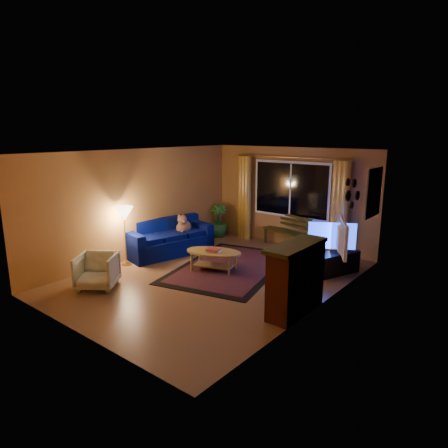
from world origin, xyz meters
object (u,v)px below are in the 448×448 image
Objects in this scene: tv_console at (335,263)px; coffee_table at (214,261)px; bench at (286,240)px; sofa at (169,237)px; floor_lamp at (125,237)px; armchair at (97,269)px.

coffee_table is at bearing -124.19° from tv_console.
coffee_table is at bearing -79.46° from bench.
sofa is 1.59× the size of floor_lamp.
sofa is at bearing -140.81° from tv_console.
tv_console is (3.80, 2.36, -0.41)m from floor_lamp.
sofa is 1.88× the size of tv_console.
tv_console is (2.06, 1.43, 0.01)m from coffee_table.
coffee_table is 1.10× the size of tv_console.
armchair is (0.49, -2.31, -0.05)m from sofa.
tv_console is (1.76, -1.04, 0.02)m from bench.
sofa reaches higher than armchair.
coffee_table is (1.74, 0.92, -0.42)m from floor_lamp.
armchair is 0.66× the size of tv_console.
bench is 3.98m from floor_lamp.
sofa reaches higher than tv_console.
floor_lamp is 1.18× the size of tv_console.
sofa is 3.85m from tv_console.
tv_console is (3.16, 3.51, -0.13)m from armchair.
coffee_table is at bearing 5.14° from sofa.
tv_console is at bearing 31.81° from floor_lamp.
floor_lamp is at bearing 81.96° from armchair.
coffee_table reaches higher than bench.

